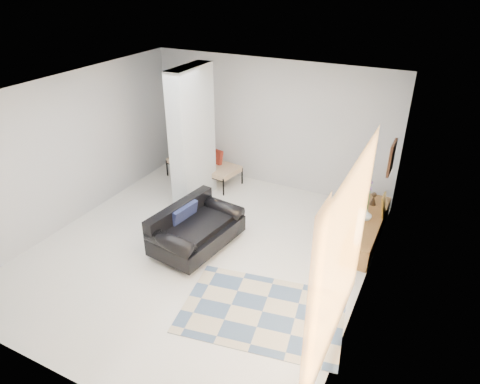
% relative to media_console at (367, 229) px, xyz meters
% --- Properties ---
extents(floor, '(6.00, 6.00, 0.00)m').
position_rel_media_console_xyz_m(floor, '(-2.52, -1.70, -0.20)').
color(floor, white).
rests_on(floor, ground).
extents(ceiling, '(6.00, 6.00, 0.00)m').
position_rel_media_console_xyz_m(ceiling, '(-2.52, -1.70, 2.60)').
color(ceiling, white).
rests_on(ceiling, wall_back).
extents(wall_back, '(6.00, 0.00, 6.00)m').
position_rel_media_console_xyz_m(wall_back, '(-2.52, 1.30, 1.20)').
color(wall_back, '#B8BBBD').
rests_on(wall_back, ground).
extents(wall_front, '(6.00, 0.00, 6.00)m').
position_rel_media_console_xyz_m(wall_front, '(-2.52, -4.70, 1.20)').
color(wall_front, '#B8BBBD').
rests_on(wall_front, ground).
extents(wall_left, '(0.00, 6.00, 6.00)m').
position_rel_media_console_xyz_m(wall_left, '(-5.27, -1.70, 1.20)').
color(wall_left, '#B8BBBD').
rests_on(wall_left, ground).
extents(wall_right, '(0.00, 6.00, 6.00)m').
position_rel_media_console_xyz_m(wall_right, '(0.23, -1.70, 1.20)').
color(wall_right, '#B8BBBD').
rests_on(wall_right, ground).
extents(partition_column, '(0.35, 1.20, 2.80)m').
position_rel_media_console_xyz_m(partition_column, '(-3.62, -0.10, 1.20)').
color(partition_column, silver).
rests_on(partition_column, floor).
extents(hallway_door, '(0.85, 0.06, 2.04)m').
position_rel_media_console_xyz_m(hallway_door, '(-4.62, 1.26, 0.82)').
color(hallway_door, white).
rests_on(hallway_door, floor).
extents(curtain, '(0.00, 2.55, 2.55)m').
position_rel_media_console_xyz_m(curtain, '(0.15, -2.85, 1.25)').
color(curtain, gold).
rests_on(curtain, wall_right).
extents(wall_art, '(0.04, 0.45, 0.55)m').
position_rel_media_console_xyz_m(wall_art, '(0.20, -0.00, 1.45)').
color(wall_art, '#381C0F').
rests_on(wall_art, wall_right).
extents(media_console, '(0.45, 2.06, 0.80)m').
position_rel_media_console_xyz_m(media_console, '(0.00, 0.00, 0.00)').
color(media_console, brown).
rests_on(media_console, floor).
extents(loveseat, '(1.17, 1.76, 0.76)m').
position_rel_media_console_xyz_m(loveseat, '(-2.69, -1.62, 0.15)').
color(loveseat, silver).
rests_on(loveseat, floor).
extents(daybed, '(1.82, 0.99, 0.77)m').
position_rel_media_console_xyz_m(daybed, '(-3.94, 0.78, 0.21)').
color(daybed, black).
rests_on(daybed, floor).
extents(area_rug, '(2.53, 1.90, 0.01)m').
position_rel_media_console_xyz_m(area_rug, '(-0.93, -2.60, -0.20)').
color(area_rug, '#C5B897').
rests_on(area_rug, floor).
extents(cylinder_lamp, '(0.11, 0.11, 0.63)m').
position_rel_media_console_xyz_m(cylinder_lamp, '(-0.02, -0.84, 0.51)').
color(cylinder_lamp, silver).
rests_on(cylinder_lamp, media_console).
extents(bronze_figurine, '(0.15, 0.15, 0.26)m').
position_rel_media_console_xyz_m(bronze_figurine, '(-0.05, 0.59, 0.32)').
color(bronze_figurine, '#332416').
rests_on(bronze_figurine, media_console).
extents(vase, '(0.21, 0.21, 0.20)m').
position_rel_media_console_xyz_m(vase, '(-0.05, -0.03, 0.30)').
color(vase, white).
rests_on(vase, media_console).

